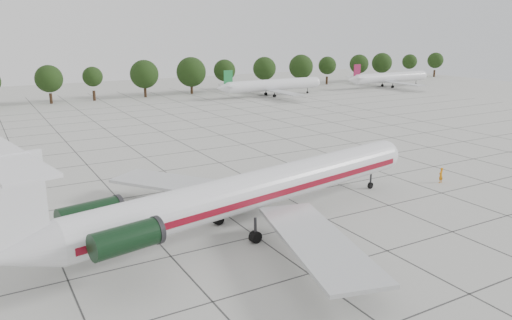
# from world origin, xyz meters

# --- Properties ---
(ground) EXTENTS (260.00, 260.00, 0.00)m
(ground) POSITION_xyz_m (0.00, 0.00, 0.00)
(ground) COLOR #B8B8B0
(ground) RESTS_ON ground
(apron_joints) EXTENTS (170.00, 170.00, 0.02)m
(apron_joints) POSITION_xyz_m (0.00, 15.00, 0.01)
(apron_joints) COLOR #383838
(apron_joints) RESTS_ON ground
(main_airliner) EXTENTS (43.96, 34.27, 10.40)m
(main_airliner) POSITION_xyz_m (-8.57, -6.31, 3.67)
(main_airliner) COLOR silver
(main_airliner) RESTS_ON ground
(ground_crew) EXTENTS (0.75, 0.57, 1.85)m
(ground_crew) POSITION_xyz_m (18.98, -5.26, 0.93)
(ground_crew) COLOR orange
(ground_crew) RESTS_ON ground
(bg_airliner_d) EXTENTS (28.24, 27.20, 7.40)m
(bg_airliner_d) POSITION_xyz_m (41.81, 69.82, 2.91)
(bg_airliner_d) COLOR silver
(bg_airliner_d) RESTS_ON ground
(bg_airliner_e) EXTENTS (28.24, 27.20, 7.40)m
(bg_airliner_e) POSITION_xyz_m (83.62, 69.28, 2.91)
(bg_airliner_e) COLOR silver
(bg_airliner_e) RESTS_ON ground
(tree_line) EXTENTS (249.86, 8.44, 10.22)m
(tree_line) POSITION_xyz_m (-11.68, 85.00, 5.98)
(tree_line) COLOR #332114
(tree_line) RESTS_ON ground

